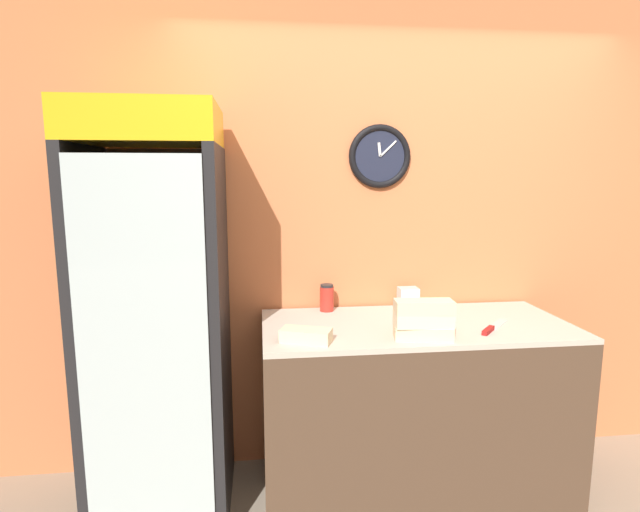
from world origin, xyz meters
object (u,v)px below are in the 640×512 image
object	(u,v)px
sandwich_stack_bottom	(423,332)
napkin_dispenser	(408,298)
beverage_cooler	(159,299)
condiment_jar	(327,298)
sandwich_stack_middle	(424,320)
sandwich_flat_left	(306,336)
sandwich_stack_top	(424,307)
chefs_knife	(492,328)

from	to	relation	value
sandwich_stack_bottom	napkin_dispenser	distance (m)	0.55
beverage_cooler	sandwich_stack_bottom	world-z (taller)	beverage_cooler
condiment_jar	napkin_dispenser	world-z (taller)	condiment_jar
sandwich_stack_middle	sandwich_flat_left	world-z (taller)	sandwich_stack_middle
sandwich_flat_left	sandwich_stack_middle	bearing A→B (deg)	-1.94
sandwich_stack_top	chefs_knife	distance (m)	0.42
sandwich_stack_top	sandwich_flat_left	world-z (taller)	sandwich_stack_top
napkin_dispenser	sandwich_stack_middle	bearing A→B (deg)	-99.38
beverage_cooler	condiment_jar	size ratio (longest dim) A/B	13.23
sandwich_stack_middle	condiment_jar	xyz separation A→B (m)	(-0.38, 0.54, -0.02)
chefs_knife	napkin_dispenser	size ratio (longest dim) A/B	2.22
sandwich_stack_top	beverage_cooler	bearing A→B (deg)	165.85
sandwich_flat_left	napkin_dispenser	xyz separation A→B (m)	(0.64, 0.52, 0.03)
chefs_knife	condiment_jar	xyz separation A→B (m)	(-0.76, 0.44, 0.07)
sandwich_stack_middle	condiment_jar	world-z (taller)	condiment_jar
napkin_dispenser	condiment_jar	bearing A→B (deg)	-179.86
beverage_cooler	sandwich_stack_top	distance (m)	1.29
sandwich_stack_bottom	chefs_knife	world-z (taller)	sandwich_stack_bottom
beverage_cooler	sandwich_stack_bottom	distance (m)	1.30
beverage_cooler	condiment_jar	bearing A→B (deg)	14.24
sandwich_stack_middle	sandwich_flat_left	bearing A→B (deg)	178.06
beverage_cooler	sandwich_flat_left	bearing A→B (deg)	-22.88
chefs_knife	sandwich_stack_middle	bearing A→B (deg)	-166.32
beverage_cooler	chefs_knife	size ratio (longest dim) A/B	7.55
sandwich_stack_bottom	sandwich_stack_top	size ratio (longest dim) A/B	1.02
sandwich_stack_top	chefs_knife	xyz separation A→B (m)	(0.38, 0.09, -0.15)
sandwich_stack_middle	condiment_jar	size ratio (longest dim) A/B	1.82
beverage_cooler	condiment_jar	distance (m)	0.90
sandwich_flat_left	napkin_dispenser	distance (m)	0.82
beverage_cooler	condiment_jar	xyz separation A→B (m)	(0.87, 0.22, -0.07)
sandwich_stack_bottom	sandwich_stack_middle	bearing A→B (deg)	0.00
sandwich_stack_bottom	condiment_jar	bearing A→B (deg)	125.49
chefs_knife	condiment_jar	bearing A→B (deg)	149.90
beverage_cooler	sandwich_flat_left	distance (m)	0.77
sandwich_stack_bottom	condiment_jar	xyz separation A→B (m)	(-0.38, 0.54, 0.04)
beverage_cooler	sandwich_stack_top	world-z (taller)	beverage_cooler
sandwich_stack_bottom	sandwich_stack_top	world-z (taller)	sandwich_stack_top
sandwich_stack_middle	napkin_dispenser	size ratio (longest dim) A/B	2.31
condiment_jar	napkin_dispenser	size ratio (longest dim) A/B	1.27
sandwich_stack_middle	chefs_knife	bearing A→B (deg)	13.68
condiment_jar	sandwich_stack_top	bearing A→B (deg)	-54.51
sandwich_stack_top	condiment_jar	bearing A→B (deg)	125.49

